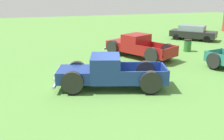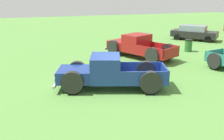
% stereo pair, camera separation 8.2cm
% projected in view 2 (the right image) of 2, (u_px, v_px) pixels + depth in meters
% --- Properties ---
extents(ground_plane, '(80.00, 80.00, 0.00)m').
position_uv_depth(ground_plane, '(118.00, 85.00, 12.79)').
color(ground_plane, '#5B9342').
extents(pickup_truck_foreground, '(3.42, 5.53, 1.59)m').
position_uv_depth(pickup_truck_foreground, '(104.00, 73.00, 12.26)').
color(pickup_truck_foreground, navy).
rests_on(pickup_truck_foreground, ground_plane).
extents(pickup_truck_behind_right, '(5.58, 3.96, 1.62)m').
position_uv_depth(pickup_truck_behind_right, '(136.00, 46.00, 18.34)').
color(pickup_truck_behind_right, maroon).
rests_on(pickup_truck_behind_right, ground_plane).
extents(sedan_distant_a, '(4.31, 4.10, 1.41)m').
position_uv_depth(sedan_distant_a, '(194.00, 32.00, 24.90)').
color(sedan_distant_a, black).
rests_on(sedan_distant_a, ground_plane).
extents(trash_can, '(0.59, 0.59, 0.95)m').
position_uv_depth(trash_can, '(188.00, 45.00, 20.05)').
color(trash_can, '#2D6B2D').
rests_on(trash_can, ground_plane).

